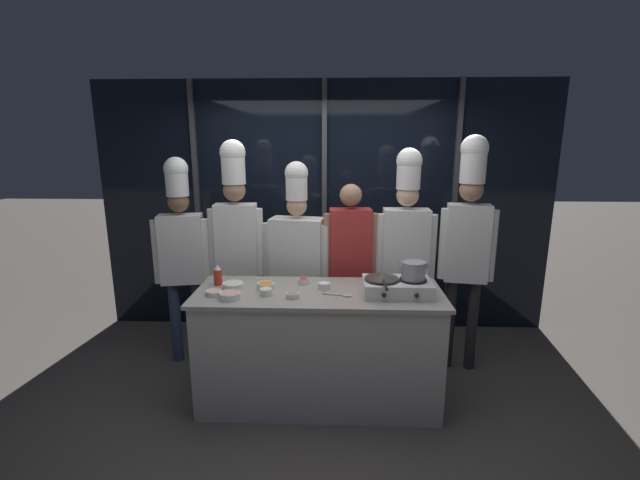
{
  "coord_description": "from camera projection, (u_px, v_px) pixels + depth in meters",
  "views": [
    {
      "loc": [
        0.13,
        -3.13,
        2.08
      ],
      "look_at": [
        0.0,
        0.25,
        1.29
      ],
      "focal_mm": 24.0,
      "sensor_mm": 36.0,
      "label": 1
    }
  ],
  "objects": [
    {
      "name": "squeeze_bottle_chili",
      "position": [
        218.0,
        275.0,
        3.45
      ],
      "size": [
        0.07,
        0.07,
        0.17
      ],
      "color": "red",
      "rests_on": "demo_counter"
    },
    {
      "name": "demo_counter",
      "position": [
        319.0,
        346.0,
        3.42
      ],
      "size": [
        1.92,
        0.71,
        0.94
      ],
      "color": "beige",
      "rests_on": "ground_plane"
    },
    {
      "name": "prep_bowl_chicken",
      "position": [
        214.0,
        292.0,
        3.23
      ],
      "size": [
        0.12,
        0.12,
        0.04
      ],
      "color": "white",
      "rests_on": "demo_counter"
    },
    {
      "name": "chef_pastry",
      "position": [
        406.0,
        241.0,
        3.84
      ],
      "size": [
        0.54,
        0.22,
        2.02
      ],
      "rotation": [
        0.0,
        0.0,
        3.12
      ],
      "color": "#4C4C51",
      "rests_on": "ground_plane"
    },
    {
      "name": "person_guest",
      "position": [
        350.0,
        256.0,
        3.87
      ],
      "size": [
        0.48,
        0.22,
        1.71
      ],
      "rotation": [
        0.0,
        0.0,
        3.23
      ],
      "color": "#2D3856",
      "rests_on": "ground_plane"
    },
    {
      "name": "prep_bowl_mushrooms",
      "position": [
        293.0,
        295.0,
        3.17
      ],
      "size": [
        0.1,
        0.1,
        0.04
      ],
      "color": "white",
      "rests_on": "demo_counter"
    },
    {
      "name": "stock_pot",
      "position": [
        414.0,
        270.0,
        3.2
      ],
      "size": [
        0.21,
        0.18,
        0.14
      ],
      "color": "#93969B",
      "rests_on": "portable_stove"
    },
    {
      "name": "prep_bowl_garlic",
      "position": [
        233.0,
        286.0,
        3.35
      ],
      "size": [
        0.16,
        0.16,
        0.06
      ],
      "color": "white",
      "rests_on": "demo_counter"
    },
    {
      "name": "portable_stove",
      "position": [
        397.0,
        287.0,
        3.23
      ],
      "size": [
        0.51,
        0.34,
        0.12
      ],
      "color": "silver",
      "rests_on": "demo_counter"
    },
    {
      "name": "prep_bowl_carrots",
      "position": [
        266.0,
        285.0,
        3.36
      ],
      "size": [
        0.14,
        0.14,
        0.05
      ],
      "color": "white",
      "rests_on": "demo_counter"
    },
    {
      "name": "chef_head",
      "position": [
        182.0,
        245.0,
        3.92
      ],
      "size": [
        0.5,
        0.27,
        1.94
      ],
      "rotation": [
        0.0,
        0.0,
        3.32
      ],
      "color": "#2D3856",
      "rests_on": "ground_plane"
    },
    {
      "name": "frying_pan",
      "position": [
        382.0,
        276.0,
        3.21
      ],
      "size": [
        0.27,
        0.46,
        0.04
      ],
      "color": "#38332D",
      "rests_on": "portable_stove"
    },
    {
      "name": "chef_sous",
      "position": [
        236.0,
        232.0,
        3.92
      ],
      "size": [
        0.5,
        0.23,
        2.09
      ],
      "rotation": [
        0.0,
        0.0,
        3.23
      ],
      "color": "#2D3856",
      "rests_on": "ground_plane"
    },
    {
      "name": "chef_line",
      "position": [
        297.0,
        254.0,
        3.93
      ],
      "size": [
        0.62,
        0.32,
        1.9
      ],
      "rotation": [
        0.0,
        0.0,
        2.98
      ],
      "color": "#232326",
      "rests_on": "ground_plane"
    },
    {
      "name": "serving_spoon_slotted",
      "position": [
        343.0,
        295.0,
        3.21
      ],
      "size": [
        0.23,
        0.08,
        0.02
      ],
      "color": "#B2B5BA",
      "rests_on": "demo_counter"
    },
    {
      "name": "chef_apprentice",
      "position": [
        468.0,
        232.0,
        3.74
      ],
      "size": [
        0.48,
        0.25,
        2.13
      ],
      "rotation": [
        0.0,
        0.0,
        2.98
      ],
      "color": "#232326",
      "rests_on": "ground_plane"
    },
    {
      "name": "prep_bowl_bean_sprouts",
      "position": [
        266.0,
        291.0,
        3.22
      ],
      "size": [
        0.1,
        0.1,
        0.05
      ],
      "color": "white",
      "rests_on": "demo_counter"
    },
    {
      "name": "prep_bowl_rice",
      "position": [
        324.0,
        285.0,
        3.36
      ],
      "size": [
        0.1,
        0.1,
        0.05
      ],
      "color": "white",
      "rests_on": "demo_counter"
    },
    {
      "name": "window_wall_back",
      "position": [
        324.0,
        209.0,
        4.67
      ],
      "size": [
        4.89,
        0.09,
        2.7
      ],
      "color": "black",
      "rests_on": "ground_plane"
    },
    {
      "name": "ground_plane",
      "position": [
        319.0,
        399.0,
        3.53
      ],
      "size": [
        24.0,
        24.0,
        0.0
      ],
      "primitive_type": "plane",
      "color": "#47423D"
    },
    {
      "name": "prep_bowl_shrimp",
      "position": [
        230.0,
        295.0,
        3.15
      ],
      "size": [
        0.16,
        0.16,
        0.05
      ],
      "color": "white",
      "rests_on": "demo_counter"
    },
    {
      "name": "prep_bowl_bell_pepper",
      "position": [
        303.0,
        281.0,
        3.48
      ],
      "size": [
        0.09,
        0.09,
        0.05
      ],
      "color": "white",
      "rests_on": "demo_counter"
    }
  ]
}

